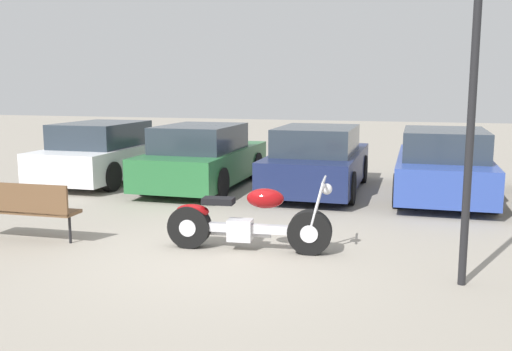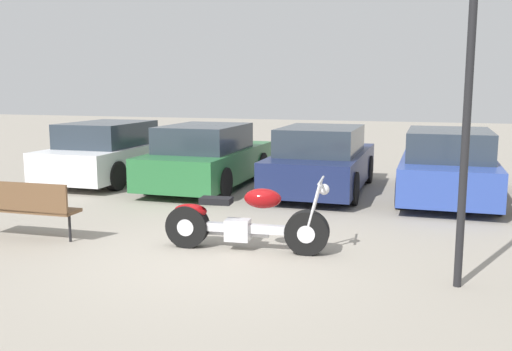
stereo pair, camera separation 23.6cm
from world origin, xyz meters
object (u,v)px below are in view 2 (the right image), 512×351
object	(u,v)px
parked_car_blue	(448,166)
park_bench	(22,204)
motorcycle	(244,222)
parked_car_white	(112,153)
parked_car_green	(208,158)
lamp_post	(469,86)
parked_car_navy	(322,161)

from	to	relation	value
parked_car_blue	park_bench	bearing A→B (deg)	-139.83
motorcycle	parked_car_blue	size ratio (longest dim) A/B	0.55
parked_car_blue	park_bench	size ratio (longest dim) A/B	2.52
parked_car_white	parked_car_green	xyz separation A→B (m)	(2.58, -0.20, 0.00)
motorcycle	parked_car_green	size ratio (longest dim) A/B	0.55
motorcycle	parked_car_blue	xyz separation A→B (m)	(2.79, 4.71, 0.26)
motorcycle	parked_car_white	bearing A→B (deg)	136.21
parked_car_green	lamp_post	distance (m)	7.53
motorcycle	parked_car_white	xyz separation A→B (m)	(-4.97, 4.76, 0.26)
parked_car_blue	motorcycle	bearing A→B (deg)	-120.60
park_bench	lamp_post	xyz separation A→B (m)	(6.14, -0.20, 1.74)
parked_car_navy	lamp_post	size ratio (longest dim) A/B	1.16
park_bench	parked_car_green	bearing A→B (deg)	79.29
park_bench	parked_car_navy	bearing A→B (deg)	55.85
park_bench	parked_car_white	bearing A→B (deg)	107.42
motorcycle	parked_car_green	distance (m)	5.15
parked_car_white	parked_car_navy	size ratio (longest dim) A/B	1.00
parked_car_white	lamp_post	xyz separation A→B (m)	(7.78, -5.41, 1.62)
parked_car_white	parked_car_navy	world-z (taller)	same
park_bench	parked_car_blue	bearing A→B (deg)	40.17
parked_car_green	lamp_post	world-z (taller)	lamp_post
parked_car_green	lamp_post	bearing A→B (deg)	-45.11
motorcycle	park_bench	size ratio (longest dim) A/B	1.38
parked_car_green	parked_car_navy	world-z (taller)	same
parked_car_green	parked_car_navy	size ratio (longest dim) A/B	1.00
parked_car_blue	parked_car_green	bearing A→B (deg)	-178.33
park_bench	lamp_post	bearing A→B (deg)	-1.85
parked_car_white	parked_car_blue	size ratio (longest dim) A/B	1.00
parked_car_green	parked_car_navy	xyz separation A→B (m)	(2.58, 0.20, 0.00)
motorcycle	parked_car_white	size ratio (longest dim) A/B	0.55
parked_car_white	park_bench	size ratio (longest dim) A/B	2.52
parked_car_white	parked_car_blue	bearing A→B (deg)	-0.38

